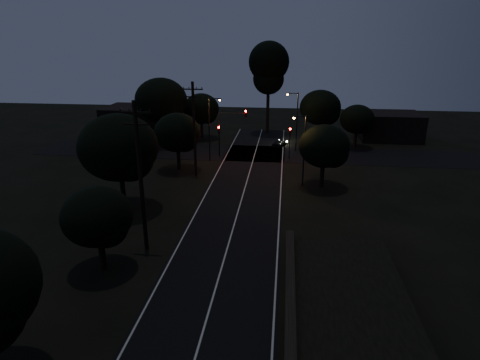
# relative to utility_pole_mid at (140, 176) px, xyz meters

# --- Properties ---
(road_surface) EXTENTS (60.00, 70.00, 0.03)m
(road_surface) POSITION_rel_utility_pole_mid_xyz_m (6.00, 16.12, -5.73)
(road_surface) COLOR black
(road_surface) RESTS_ON ground
(utility_pole_mid) EXTENTS (2.20, 0.30, 11.00)m
(utility_pole_mid) POSITION_rel_utility_pole_mid_xyz_m (0.00, 0.00, 0.00)
(utility_pole_mid) COLOR black
(utility_pole_mid) RESTS_ON ground
(utility_pole_far) EXTENTS (2.20, 0.30, 10.50)m
(utility_pole_far) POSITION_rel_utility_pole_mid_xyz_m (0.00, 17.00, -0.25)
(utility_pole_far) COLOR black
(utility_pole_far) RESTS_ON ground
(tree_left_b) EXTENTS (4.60, 4.60, 5.85)m
(tree_left_b) POSITION_rel_utility_pole_mid_xyz_m (-1.84, -3.09, -1.95)
(tree_left_b) COLOR black
(tree_left_b) RESTS_ON ground
(tree_left_c) EXTENTS (6.95, 6.95, 8.77)m
(tree_left_c) POSITION_rel_utility_pole_mid_xyz_m (-4.25, 6.86, -0.06)
(tree_left_c) COLOR black
(tree_left_c) RESTS_ON ground
(tree_left_d) EXTENTS (5.33, 5.33, 6.76)m
(tree_left_d) POSITION_rel_utility_pole_mid_xyz_m (-2.31, 18.89, -1.36)
(tree_left_d) COLOR black
(tree_left_d) RESTS_ON ground
(tree_far_nw) EXTENTS (5.46, 5.46, 6.92)m
(tree_far_nw) POSITION_rel_utility_pole_mid_xyz_m (-2.81, 34.89, -1.26)
(tree_far_nw) COLOR black
(tree_far_nw) RESTS_ON ground
(tree_far_w) EXTENTS (7.50, 7.50, 9.56)m
(tree_far_w) POSITION_rel_utility_pole_mid_xyz_m (-7.73, 30.85, 0.48)
(tree_far_w) COLOR black
(tree_far_w) RESTS_ON ground
(tree_far_ne) EXTENTS (6.08, 6.08, 7.69)m
(tree_far_ne) POSITION_rel_utility_pole_mid_xyz_m (15.22, 34.88, -0.76)
(tree_far_ne) COLOR black
(tree_far_ne) RESTS_ON ground
(tree_far_e) EXTENTS (4.79, 4.79, 6.07)m
(tree_far_e) POSITION_rel_utility_pole_mid_xyz_m (20.17, 31.90, -1.81)
(tree_far_e) COLOR black
(tree_far_e) RESTS_ON ground
(tree_right_a) EXTENTS (5.20, 5.20, 6.61)m
(tree_right_a) POSITION_rel_utility_pole_mid_xyz_m (14.18, 14.89, -1.45)
(tree_right_a) COLOR black
(tree_right_a) RESTS_ON ground
(tall_pine) EXTENTS (6.38, 6.38, 14.50)m
(tall_pine) POSITION_rel_utility_pole_mid_xyz_m (7.00, 40.00, 4.71)
(tall_pine) COLOR black
(tall_pine) RESTS_ON ground
(building_left) EXTENTS (10.00, 8.00, 4.40)m
(building_left) POSITION_rel_utility_pole_mid_xyz_m (-14.00, 37.00, -3.54)
(building_left) COLOR black
(building_left) RESTS_ON ground
(building_right) EXTENTS (9.00, 7.00, 4.00)m
(building_right) POSITION_rel_utility_pole_mid_xyz_m (26.00, 38.00, -3.74)
(building_right) COLOR black
(building_right) RESTS_ON ground
(signal_left) EXTENTS (0.28, 0.35, 4.10)m
(signal_left) POSITION_rel_utility_pole_mid_xyz_m (1.40, 24.99, -2.90)
(signal_left) COLOR black
(signal_left) RESTS_ON ground
(signal_right) EXTENTS (0.28, 0.35, 4.10)m
(signal_right) POSITION_rel_utility_pole_mid_xyz_m (10.60, 24.99, -2.90)
(signal_right) COLOR black
(signal_right) RESTS_ON ground
(signal_mast) EXTENTS (3.70, 0.35, 6.25)m
(signal_mast) POSITION_rel_utility_pole_mid_xyz_m (3.09, 24.99, -1.40)
(signal_mast) COLOR black
(signal_mast) RESTS_ON ground
(streetlight_a) EXTENTS (1.66, 0.26, 8.00)m
(streetlight_a) POSITION_rel_utility_pole_mid_xyz_m (0.69, 23.00, -1.10)
(streetlight_a) COLOR black
(streetlight_a) RESTS_ON ground
(streetlight_b) EXTENTS (1.66, 0.26, 8.00)m
(streetlight_b) POSITION_rel_utility_pole_mid_xyz_m (11.31, 29.00, -1.10)
(streetlight_b) COLOR black
(streetlight_b) RESTS_ON ground
(streetlight_c) EXTENTS (1.46, 0.26, 7.50)m
(streetlight_c) POSITION_rel_utility_pole_mid_xyz_m (11.83, 15.00, -1.39)
(streetlight_c) COLOR black
(streetlight_c) RESTS_ON ground
(car) EXTENTS (2.28, 3.30, 1.04)m
(car) POSITION_rel_utility_pole_mid_xyz_m (9.20, 31.00, -5.22)
(car) COLOR black
(car) RESTS_ON ground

